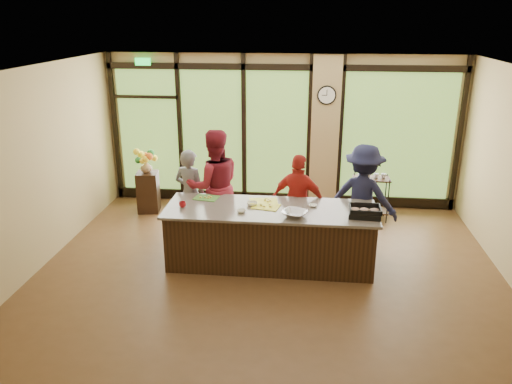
% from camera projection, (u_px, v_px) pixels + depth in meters
% --- Properties ---
extents(floor, '(7.00, 7.00, 0.00)m').
position_uv_depth(floor, '(268.00, 272.00, 7.58)').
color(floor, '#54371D').
rests_on(floor, ground).
extents(ceiling, '(7.00, 7.00, 0.00)m').
position_uv_depth(ceiling, '(270.00, 70.00, 6.57)').
color(ceiling, white).
rests_on(ceiling, back_wall).
extents(back_wall, '(7.00, 0.00, 7.00)m').
position_uv_depth(back_wall, '(282.00, 131.00, 9.89)').
color(back_wall, tan).
rests_on(back_wall, floor).
extents(left_wall, '(0.00, 6.00, 6.00)m').
position_uv_depth(left_wall, '(35.00, 170.00, 7.43)').
color(left_wall, tan).
rests_on(left_wall, floor).
extents(window_wall, '(6.90, 0.12, 3.00)m').
position_uv_depth(window_wall, '(290.00, 137.00, 9.86)').
color(window_wall, tan).
rests_on(window_wall, floor).
extents(island_base, '(3.10, 1.00, 0.88)m').
position_uv_depth(island_base, '(270.00, 237.00, 7.71)').
color(island_base, black).
rests_on(island_base, floor).
extents(countertop, '(3.20, 1.10, 0.04)m').
position_uv_depth(countertop, '(271.00, 209.00, 7.56)').
color(countertop, '#6F655C').
rests_on(countertop, island_base).
extents(wall_clock, '(0.36, 0.04, 0.36)m').
position_uv_depth(wall_clock, '(327.00, 95.00, 9.42)').
color(wall_clock, black).
rests_on(wall_clock, window_wall).
extents(cook_left, '(0.66, 0.54, 1.57)m').
position_uv_depth(cook_left, '(190.00, 194.00, 8.55)').
color(cook_left, slate).
rests_on(cook_left, floor).
extents(cook_midleft, '(1.14, 1.03, 1.94)m').
position_uv_depth(cook_midleft, '(214.00, 186.00, 8.39)').
color(cook_midleft, maroon).
rests_on(cook_midleft, floor).
extents(cook_midright, '(1.00, 0.66, 1.58)m').
position_uv_depth(cook_midright, '(299.00, 201.00, 8.19)').
color(cook_midright, '#AB221A').
rests_on(cook_midright, floor).
extents(cook_right, '(1.30, 1.02, 1.76)m').
position_uv_depth(cook_right, '(363.00, 198.00, 8.11)').
color(cook_right, '#171934').
rests_on(cook_right, floor).
extents(roasting_pan, '(0.48, 0.39, 0.08)m').
position_uv_depth(roasting_pan, '(365.00, 214.00, 7.24)').
color(roasting_pan, black).
rests_on(roasting_pan, countertop).
extents(mixing_bowl, '(0.46, 0.46, 0.09)m').
position_uv_depth(mixing_bowl, '(294.00, 214.00, 7.23)').
color(mixing_bowl, silver).
rests_on(mixing_bowl, countertop).
extents(cutting_board_left, '(0.41, 0.34, 0.01)m').
position_uv_depth(cutting_board_left, '(206.00, 198.00, 7.97)').
color(cutting_board_left, '#4C8D33').
rests_on(cutting_board_left, countertop).
extents(cutting_board_center, '(0.45, 0.37, 0.01)m').
position_uv_depth(cutting_board_center, '(266.00, 206.00, 7.61)').
color(cutting_board_center, yellow).
rests_on(cutting_board_center, countertop).
extents(cutting_board_right, '(0.48, 0.39, 0.01)m').
position_uv_depth(cutting_board_right, '(264.00, 202.00, 7.80)').
color(cutting_board_right, yellow).
rests_on(cutting_board_right, countertop).
extents(prep_bowl_near, '(0.18, 0.18, 0.05)m').
position_uv_depth(prep_bowl_near, '(252.00, 204.00, 7.66)').
color(prep_bowl_near, white).
rests_on(prep_bowl_near, countertop).
extents(prep_bowl_mid, '(0.16, 0.16, 0.04)m').
position_uv_depth(prep_bowl_mid, '(241.00, 211.00, 7.39)').
color(prep_bowl_mid, white).
rests_on(prep_bowl_mid, countertop).
extents(prep_bowl_far, '(0.15, 0.15, 0.03)m').
position_uv_depth(prep_bowl_far, '(313.00, 206.00, 7.61)').
color(prep_bowl_far, white).
rests_on(prep_bowl_far, countertop).
extents(red_ramekin, '(0.11, 0.11, 0.09)m').
position_uv_depth(red_ramekin, '(182.00, 204.00, 7.58)').
color(red_ramekin, '#A31017').
rests_on(red_ramekin, countertop).
extents(flower_stand, '(0.45, 0.45, 0.80)m').
position_uv_depth(flower_stand, '(148.00, 192.00, 9.80)').
color(flower_stand, black).
rests_on(flower_stand, floor).
extents(flower_vase, '(0.28, 0.28, 0.24)m').
position_uv_depth(flower_vase, '(146.00, 167.00, 9.62)').
color(flower_vase, '#8D6E4D').
rests_on(flower_vase, flower_stand).
extents(bar_cart, '(0.68, 0.39, 0.91)m').
position_uv_depth(bar_cart, '(371.00, 192.00, 9.36)').
color(bar_cart, black).
rests_on(bar_cart, floor).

